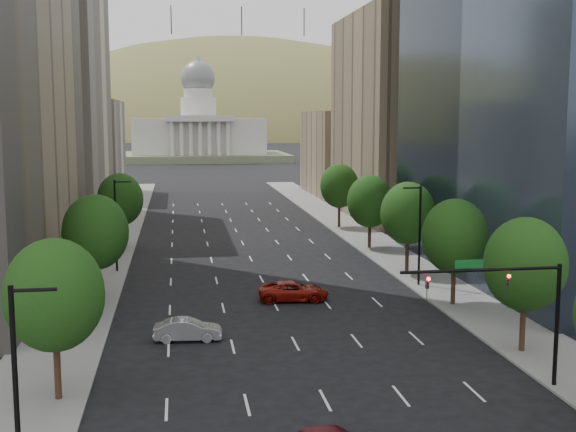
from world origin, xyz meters
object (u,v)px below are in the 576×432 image
traffic_signal (516,298)px  car_silver (188,330)px  car_red_far (294,291)px  capitol (199,136)px

traffic_signal → car_silver: bearing=146.2°
traffic_signal → car_red_far: traffic_signal is taller
capitol → traffic_signal: bearing=-87.3°
capitol → car_red_far: size_ratio=10.46×
capitol → car_silver: 208.19m
traffic_signal → capitol: 219.99m
traffic_signal → capitol: (-10.53, 219.71, 3.40)m
capitol → car_red_far: 198.33m
capitol → car_silver: capitol is taller
traffic_signal → capitol: bearing=92.7°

